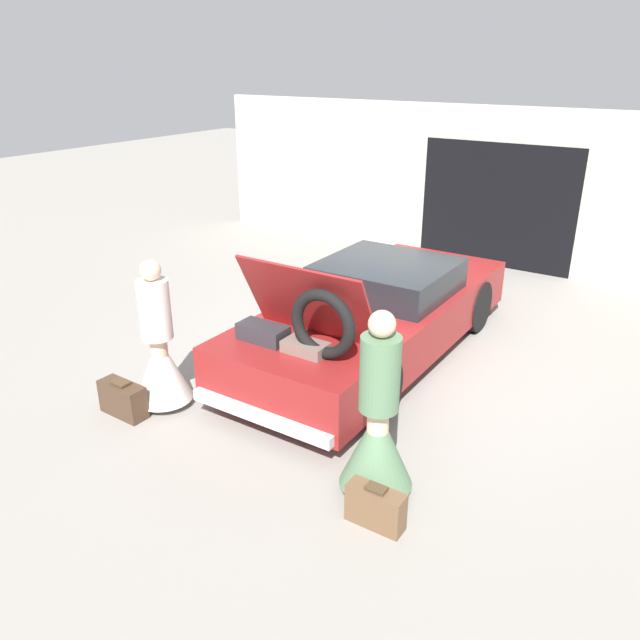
% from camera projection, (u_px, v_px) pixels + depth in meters
% --- Properties ---
extents(ground_plane, '(40.00, 40.00, 0.00)m').
position_uv_depth(ground_plane, '(374.00, 354.00, 8.11)').
color(ground_plane, gray).
extents(garage_wall_back, '(12.00, 0.14, 2.80)m').
position_uv_depth(garage_wall_back, '(499.00, 189.00, 11.05)').
color(garage_wall_back, beige).
rests_on(garage_wall_back, ground_plane).
extents(car, '(1.83, 4.76, 1.66)m').
position_uv_depth(car, '(375.00, 314.00, 7.88)').
color(car, maroon).
rests_on(car, ground_plane).
extents(person_left, '(0.64, 0.64, 1.67)m').
position_uv_depth(person_left, '(160.00, 356.00, 6.71)').
color(person_left, beige).
rests_on(person_left, ground_plane).
extents(person_right, '(0.65, 0.65, 1.73)m').
position_uv_depth(person_right, '(377.00, 431.00, 5.32)').
color(person_right, beige).
rests_on(person_right, ground_plane).
extents(suitcase_beside_left_person, '(0.56, 0.23, 0.40)m').
position_uv_depth(suitcase_beside_left_person, '(123.00, 399.00, 6.66)').
color(suitcase_beside_left_person, '#473323').
rests_on(suitcase_beside_left_person, ground_plane).
extents(suitcase_beside_right_person, '(0.49, 0.18, 0.38)m').
position_uv_depth(suitcase_beside_right_person, '(376.00, 507.00, 5.08)').
color(suitcase_beside_right_person, brown).
rests_on(suitcase_beside_right_person, ground_plane).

